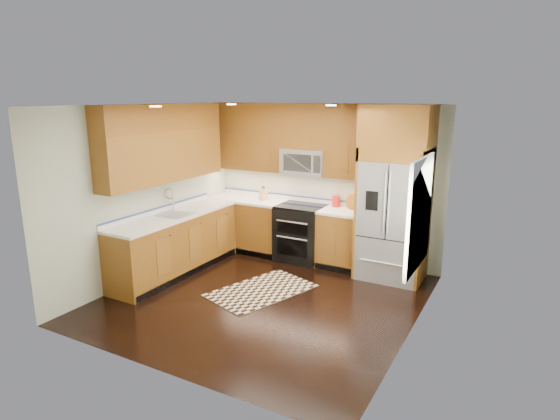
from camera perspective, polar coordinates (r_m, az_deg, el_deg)
The scene contains 16 objects.
ground at distance 6.55m, azimuth -2.07°, elevation -10.74°, with size 4.00×4.00×0.00m, color black.
wall_back at distance 7.87m, azimuth 5.33°, elevation 3.35°, with size 4.00×0.02×2.60m, color #B7BEAB.
wall_left at distance 7.33m, azimuth -15.72°, elevation 2.12°, with size 0.02×4.00×2.60m, color #B7BEAB.
wall_right at distance 5.41m, azimuth 16.35°, elevation -1.98°, with size 0.02×4.00×2.60m, color #B7BEAB.
window at distance 5.58m, azimuth 16.65°, elevation -0.46°, with size 0.04×1.10×1.30m.
base_cabinets at distance 7.73m, azimuth -6.55°, elevation -3.37°, with size 2.85×3.00×0.90m.
countertop at distance 7.62m, azimuth -5.27°, elevation 0.07°, with size 2.86×3.01×0.04m.
upper_cabinets at distance 7.53m, azimuth -5.54°, elevation 8.44°, with size 2.85×3.00×1.15m.
range at distance 7.87m, azimuth 2.56°, elevation -2.82°, with size 0.76×0.67×0.95m.
microwave at distance 7.74m, azimuth 3.08°, elevation 5.91°, with size 0.76×0.40×0.42m.
refrigerator at distance 7.11m, azimuth 13.77°, elevation 1.91°, with size 0.98×0.75×2.60m.
sink_faucet at distance 7.38m, azimuth -12.87°, elevation -0.08°, with size 0.54×0.44×0.37m.
rug at distance 6.79m, azimuth -2.29°, elevation -9.75°, with size 0.88×1.47×0.01m, color black.
knife_block at distance 8.15m, azimuth -2.04°, elevation 1.92°, with size 0.12×0.15×0.25m.
utensil_crock at distance 7.71m, azimuth 6.86°, elevation 1.36°, with size 0.17×0.17×0.38m.
cutting_board at distance 7.57m, azimuth 8.81°, elevation 0.11°, with size 0.26×0.26×0.02m, color #8E5B1C.
Camera 1 is at (3.07, -5.11, 2.72)m, focal length 30.00 mm.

